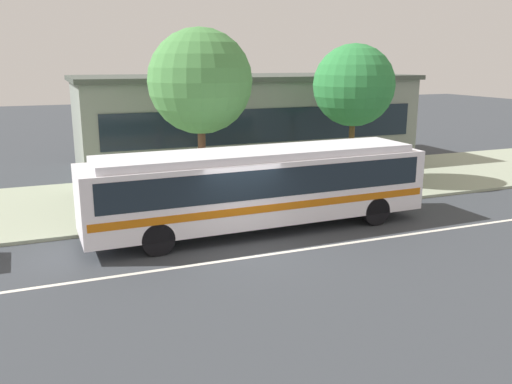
{
  "coord_description": "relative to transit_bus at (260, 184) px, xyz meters",
  "views": [
    {
      "loc": [
        -5.56,
        -14.58,
        5.62
      ],
      "look_at": [
        0.96,
        1.67,
        1.3
      ],
      "focal_mm": 37.58,
      "sensor_mm": 36.0,
      "label": 1
    }
  ],
  "objects": [
    {
      "name": "pedestrian_standing_by_tree",
      "position": [
        2.16,
        1.83,
        -0.52
      ],
      "size": [
        0.44,
        0.44,
        1.66
      ],
      "color": "#3A2A33",
      "rests_on": "sidewalk_slab"
    },
    {
      "name": "pedestrian_waiting_near_sign",
      "position": [
        -0.59,
        2.35,
        -0.54
      ],
      "size": [
        0.35,
        0.35,
        1.63
      ],
      "color": "#263630",
      "rests_on": "sidewalk_slab"
    },
    {
      "name": "pedestrian_walking_along_curb",
      "position": [
        1.46,
        2.28,
        -0.48
      ],
      "size": [
        0.45,
        0.45,
        1.72
      ],
      "color": "#24224A",
      "rests_on": "sidewalk_slab"
    },
    {
      "name": "street_tree_mid_block",
      "position": [
        6.46,
        4.75,
        2.92
      ],
      "size": [
        3.64,
        3.64,
        6.23
      ],
      "color": "brown",
      "rests_on": "sidewalk_slab"
    },
    {
      "name": "ground_plane",
      "position": [
        -1.05,
        -1.54,
        -1.6
      ],
      "size": [
        120.0,
        120.0,
        0.0
      ],
      "primitive_type": "plane",
      "color": "#373B41"
    },
    {
      "name": "street_tree_near_stop",
      "position": [
        -0.83,
        4.0,
        3.22
      ],
      "size": [
        4.01,
        4.01,
        6.73
      ],
      "color": "brown",
      "rests_on": "sidewalk_slab"
    },
    {
      "name": "lane_stripe_center",
      "position": [
        -1.05,
        -2.34,
        -1.6
      ],
      "size": [
        56.0,
        0.16,
        0.01
      ],
      "primitive_type": "cube",
      "color": "silver",
      "rests_on": "ground_plane"
    },
    {
      "name": "transit_bus",
      "position": [
        0.0,
        0.0,
        0.0
      ],
      "size": [
        11.71,
        2.71,
        2.75
      ],
      "color": "white",
      "rests_on": "ground_plane"
    },
    {
      "name": "station_building",
      "position": [
        3.76,
        11.41,
        0.83
      ],
      "size": [
        17.96,
        7.48,
        4.85
      ],
      "color": "gray",
      "rests_on": "ground_plane"
    },
    {
      "name": "sidewalk_slab",
      "position": [
        -1.05,
        5.35,
        -1.54
      ],
      "size": [
        60.0,
        8.0,
        0.12
      ],
      "primitive_type": "cube",
      "color": "#96A087",
      "rests_on": "ground_plane"
    }
  ]
}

